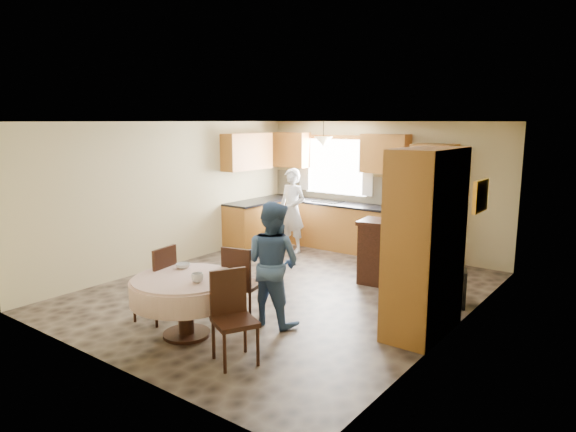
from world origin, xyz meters
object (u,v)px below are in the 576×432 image
at_px(cupboard, 425,243).
at_px(chair_back, 241,280).
at_px(chair_right, 232,312).
at_px(oven_tower, 432,205).
at_px(person_dining, 273,263).
at_px(chair_left, 159,280).
at_px(person_sink, 292,211).
at_px(dining_table, 185,290).
at_px(sideboard, 401,257).

xyz_separation_m(cupboard, chair_back, (-1.99, -1.03, -0.57)).
relative_size(cupboard, chair_right, 2.28).
distance_m(oven_tower, chair_right, 4.86).
bearing_deg(chair_back, person_dining, -167.15).
relative_size(chair_left, chair_right, 1.00).
xyz_separation_m(chair_back, person_sink, (-1.56, 3.20, 0.28)).
height_order(dining_table, chair_left, chair_left).
xyz_separation_m(sideboard, chair_back, (-1.04, -2.49, 0.07)).
relative_size(chair_left, chair_back, 1.01).
height_order(cupboard, person_sink, cupboard).
xyz_separation_m(chair_right, person_dining, (-0.30, 1.06, 0.24)).
distance_m(oven_tower, person_sink, 2.60).
bearing_deg(chair_right, oven_tower, 24.00).
bearing_deg(oven_tower, cupboard, -69.91).
distance_m(chair_left, person_sink, 3.93).
distance_m(chair_left, chair_right, 1.49).
bearing_deg(person_dining, oven_tower, -99.31).
height_order(chair_left, person_sink, person_sink).
distance_m(chair_back, person_dining, 0.48).
height_order(chair_left, chair_right, chair_left).
xyz_separation_m(chair_left, chair_right, (1.47, -0.23, -0.00)).
bearing_deg(chair_right, person_dining, 42.65).
distance_m(dining_table, person_dining, 1.11).
xyz_separation_m(dining_table, chair_left, (-0.61, 0.11, -0.02)).
bearing_deg(oven_tower, dining_table, -103.28).
xyz_separation_m(chair_back, person_dining, (0.37, 0.19, 0.24)).
relative_size(chair_left, person_sink, 0.60).
bearing_deg(dining_table, chair_back, 75.47).
distance_m(chair_left, person_dining, 1.46).
bearing_deg(chair_right, cupboard, -7.84).
relative_size(cupboard, chair_left, 2.27).
height_order(chair_back, person_sink, person_sink).
bearing_deg(chair_right, chair_left, 108.09).
height_order(cupboard, dining_table, cupboard).
distance_m(sideboard, person_sink, 2.72).
xyz_separation_m(sideboard, person_sink, (-2.60, 0.71, 0.34)).
xyz_separation_m(oven_tower, person_dining, (-0.55, -3.77, -0.28)).
xyz_separation_m(oven_tower, dining_table, (-1.11, -4.70, -0.50)).
bearing_deg(chair_left, person_dining, 116.11).
relative_size(dining_table, chair_left, 1.30).
bearing_deg(oven_tower, sideboard, -85.12).
bearing_deg(cupboard, oven_tower, 110.09).
distance_m(cupboard, chair_left, 3.30).
bearing_deg(person_sink, dining_table, -69.52).
xyz_separation_m(sideboard, cupboard, (0.94, -1.46, 0.64)).
bearing_deg(dining_table, chair_left, 169.86).
relative_size(sideboard, dining_table, 1.03).
bearing_deg(dining_table, sideboard, 69.12).
bearing_deg(chair_back, chair_left, 24.39).
distance_m(dining_table, chair_left, 0.62).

